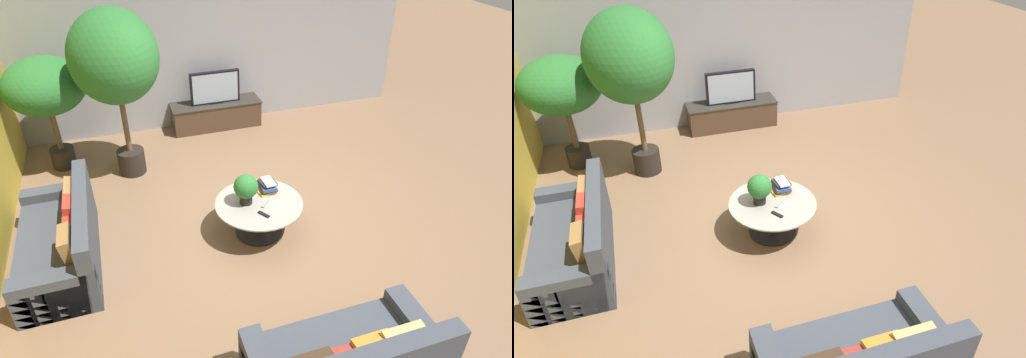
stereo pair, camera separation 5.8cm
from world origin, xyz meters
TOP-DOWN VIEW (x-y plane):
  - ground_plane at (0.00, 0.00)m, footprint 24.00×24.00m
  - back_wall_stone at (0.00, 3.26)m, footprint 7.40×0.12m
  - media_console at (0.06, 2.94)m, footprint 1.61×0.50m
  - television at (0.06, 2.94)m, footprint 0.88×0.13m
  - coffee_table at (-0.18, -0.17)m, footprint 1.10×1.10m
  - couch_by_wall at (-2.51, 0.03)m, footprint 0.84×1.82m
  - potted_palm_tall at (-2.57, 2.35)m, footprint 1.17×1.17m
  - potted_palm_corner at (-1.56, 1.83)m, footprint 1.21×1.21m
  - potted_plant_tabletop at (-0.33, -0.11)m, footprint 0.30×0.30m
  - book_stack at (0.00, 0.05)m, footprint 0.28×0.28m
  - remote_black at (-0.21, -0.42)m, footprint 0.12×0.16m
  - remote_silver at (-0.12, -0.22)m, footprint 0.14×0.15m

SIDE VIEW (x-z plane):
  - ground_plane at x=0.00m, z-range 0.00..0.00m
  - media_console at x=0.06m, z-range 0.01..0.48m
  - couch_by_wall at x=-2.51m, z-range -0.13..0.71m
  - coffee_table at x=-0.18m, z-range 0.09..0.55m
  - remote_black at x=-0.21m, z-range 0.45..0.47m
  - remote_silver at x=-0.12m, z-range 0.45..0.47m
  - book_stack at x=0.00m, z-range 0.45..0.60m
  - potted_plant_tabletop at x=-0.33m, z-range 0.48..0.87m
  - television at x=0.06m, z-range 0.47..1.04m
  - potted_palm_tall at x=-2.57m, z-range 0.42..2.17m
  - back_wall_stone at x=0.00m, z-range 0.00..3.00m
  - potted_palm_corner at x=-1.56m, z-range 0.53..2.99m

